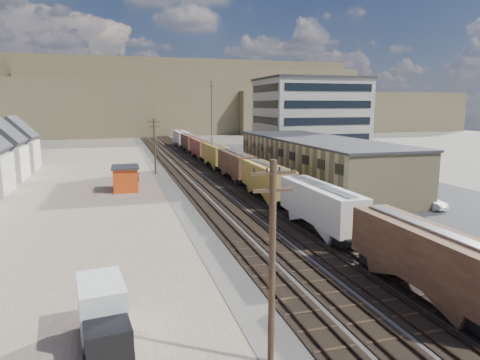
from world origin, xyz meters
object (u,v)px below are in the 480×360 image
object	(u,v)px
utility_pole_north	(155,145)
maintenance_shed	(126,178)
parked_car_white	(429,203)
parked_car_blue	(320,162)
box_truck	(103,315)
utility_pole_south	(272,260)
freight_train	(225,158)

from	to	relation	value
utility_pole_north	maintenance_shed	distance (m)	15.59
parked_car_white	parked_car_blue	bearing A→B (deg)	70.23
parked_car_white	maintenance_shed	bearing A→B (deg)	134.86
box_truck	parked_car_white	size ratio (longest dim) A/B	1.41
utility_pole_south	maintenance_shed	distance (m)	46.31
utility_pole_north	parked_car_blue	xyz separation A→B (m)	(33.54, 1.50, -4.58)
freight_train	parked_car_blue	bearing A→B (deg)	11.06
parked_car_blue	maintenance_shed	bearing A→B (deg)	-175.09
box_truck	maintenance_shed	world-z (taller)	maintenance_shed
parked_car_white	parked_car_blue	distance (m)	37.51
maintenance_shed	parked_car_blue	bearing A→B (deg)	21.82
utility_pole_south	maintenance_shed	xyz separation A→B (m)	(-5.56, 45.84, -3.42)
box_truck	maintenance_shed	bearing A→B (deg)	86.94
freight_train	parked_car_white	size ratio (longest dim) A/B	27.19
freight_train	utility_pole_north	xyz separation A→B (m)	(-12.30, 2.65, 2.50)
maintenance_shed	parked_car_blue	xyz separation A→B (m)	(39.10, 15.65, -1.16)
freight_train	parked_car_white	world-z (taller)	freight_train
parked_car_white	utility_pole_south	bearing A→B (deg)	-153.84
utility_pole_south	box_truck	bearing A→B (deg)	152.60
box_truck	parked_car_blue	bearing A→B (deg)	54.27
parked_car_white	parked_car_blue	world-z (taller)	parked_car_white
box_truck	maintenance_shed	size ratio (longest dim) A/B	1.22
utility_pole_south	parked_car_blue	distance (m)	70.20
utility_pole_north	parked_car_white	distance (m)	46.51
utility_pole_south	maintenance_shed	size ratio (longest dim) A/B	1.96
utility_pole_north	parked_car_white	bearing A→B (deg)	-50.64
box_truck	parked_car_white	distance (m)	42.28
freight_train	box_truck	world-z (taller)	freight_train
utility_pole_north	parked_car_blue	size ratio (longest dim) A/B	1.93
maintenance_shed	box_truck	bearing A→B (deg)	-93.06
utility_pole_south	box_truck	xyz separation A→B (m)	(-7.79, 4.04, -3.67)
parked_car_blue	freight_train	bearing A→B (deg)	174.15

